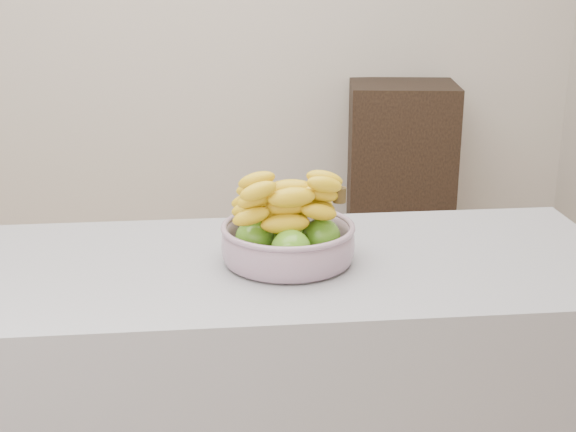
# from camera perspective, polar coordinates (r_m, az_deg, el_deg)

# --- Properties ---
(cabinet) EXTENTS (0.56, 0.47, 0.91)m
(cabinet) POSITION_cam_1_polar(r_m,az_deg,el_deg) (4.02, 7.97, 2.88)
(cabinet) COLOR black
(cabinet) RESTS_ON ground
(fruit_bowl) EXTENTS (0.28, 0.28, 0.18)m
(fruit_bowl) POSITION_cam_1_polar(r_m,az_deg,el_deg) (1.67, -0.00, -1.38)
(fruit_bowl) COLOR #A0B3C0
(fruit_bowl) RESTS_ON counter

